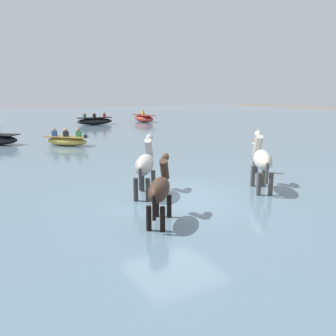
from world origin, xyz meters
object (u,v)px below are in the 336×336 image
object	(u,v)px
horse_flank_dark_bay	(160,191)
boat_near_starboard	(95,121)
horse_trailing_pinto	(262,161)
horse_lead_grey	(145,166)
boat_far_offshore	(144,118)
boat_mid_outer	(67,141)
person_spectator_far	(256,158)

from	to	relation	value
horse_flank_dark_bay	boat_near_starboard	bearing A→B (deg)	74.53
boat_near_starboard	horse_trailing_pinto	bearing A→B (deg)	-96.39
horse_flank_dark_bay	horse_lead_grey	bearing A→B (deg)	71.91
boat_far_offshore	boat_mid_outer	distance (m)	15.59
horse_trailing_pinto	person_spectator_far	xyz separation A→B (m)	(1.54, 1.82, -0.35)
horse_lead_grey	person_spectator_far	bearing A→B (deg)	6.25
boat_mid_outer	person_spectator_far	bearing A→B (deg)	-66.95
horse_flank_dark_bay	person_spectator_far	xyz separation A→B (m)	(5.57, 2.66, -0.21)
horse_lead_grey	boat_near_starboard	xyz separation A→B (m)	(5.91, 21.73, -0.55)
horse_lead_grey	person_spectator_far	world-z (taller)	horse_lead_grey
horse_trailing_pinto	horse_flank_dark_bay	distance (m)	4.12
boat_far_offshore	horse_trailing_pinto	bearing A→B (deg)	-108.20
horse_lead_grey	boat_near_starboard	bearing A→B (deg)	74.79
horse_trailing_pinto	boat_mid_outer	xyz separation A→B (m)	(-2.81, 12.04, -0.63)
boat_far_offshore	person_spectator_far	bearing A→B (deg)	-105.92
horse_flank_dark_bay	boat_mid_outer	bearing A→B (deg)	84.59
horse_trailing_pinto	boat_mid_outer	size ratio (longest dim) A/B	0.85
person_spectator_far	horse_lead_grey	bearing A→B (deg)	-173.75
boat_near_starboard	boat_mid_outer	bearing A→B (deg)	-116.12
horse_flank_dark_bay	boat_mid_outer	size ratio (longest dim) A/B	0.75
boat_mid_outer	person_spectator_far	distance (m)	11.11
horse_trailing_pinto	boat_near_starboard	bearing A→B (deg)	83.61
horse_lead_grey	horse_flank_dark_bay	world-z (taller)	horse_lead_grey
horse_lead_grey	boat_mid_outer	world-z (taller)	horse_lead_grey
horse_trailing_pinto	boat_far_offshore	distance (m)	24.77
boat_far_offshore	boat_near_starboard	world-z (taller)	boat_far_offshore
boat_mid_outer	horse_lead_grey	bearing A→B (deg)	-92.80
horse_trailing_pinto	person_spectator_far	size ratio (longest dim) A/B	1.26
horse_lead_grey	boat_far_offshore	bearing A→B (deg)	63.54
horse_trailing_pinto	boat_mid_outer	bearing A→B (deg)	103.12
horse_flank_dark_bay	boat_near_starboard	size ratio (longest dim) A/B	0.56
boat_near_starboard	person_spectator_far	distance (m)	21.23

